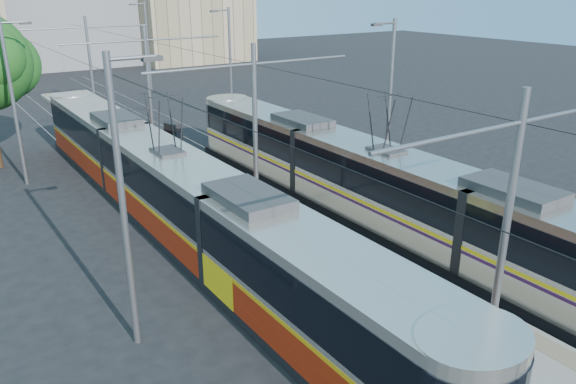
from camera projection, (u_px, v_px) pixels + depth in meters
ground at (384, 295)px, 18.16m from camera, size 160.00×160.00×0.00m
platform at (174, 161)px, 31.34m from camera, size 4.00×50.00×0.30m
tactile_strip_left at (149, 163)px, 30.53m from camera, size 0.70×50.00×0.01m
tactile_strip_right at (198, 155)px, 32.04m from camera, size 0.70×50.00×0.01m
rails at (174, 164)px, 31.39m from camera, size 8.71×70.00×0.03m
tram_left at (171, 191)px, 22.40m from camera, size 2.43×31.28×5.50m
tram_right at (384, 186)px, 22.50m from camera, size 2.43×28.63×5.50m
catenary at (191, 91)px, 27.60m from camera, size 9.20×70.00×7.00m
street_lamps at (142, 79)px, 33.05m from camera, size 15.18×38.22×8.00m
shelter at (174, 141)px, 30.75m from camera, size 0.78×1.05×2.08m
building_centre at (63, 4)px, 68.63m from camera, size 18.36×14.28×14.26m
building_right at (189, 10)px, 71.56m from camera, size 14.28×10.20×12.58m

